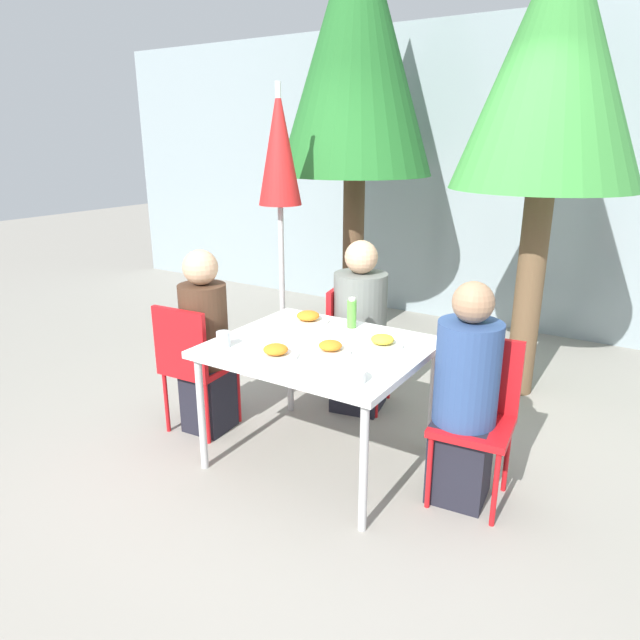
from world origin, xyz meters
TOP-DOWN VIEW (x-y plane):
  - ground_plane at (0.00, 0.00)m, footprint 24.00×24.00m
  - building_facade at (0.00, 3.29)m, footprint 10.00×0.20m
  - dining_table at (0.00, 0.00)m, footprint 1.19×1.02m
  - chair_left at (-0.89, -0.15)m, footprint 0.43×0.43m
  - person_left at (-0.85, -0.06)m, footprint 0.31×0.31m
  - chair_right at (0.89, 0.17)m, footprint 0.44×0.44m
  - person_right at (0.85, 0.08)m, footprint 0.33×0.33m
  - chair_far at (-0.24, 0.79)m, footprint 0.47×0.47m
  - person_far at (-0.15, 0.76)m, footprint 0.39×0.39m
  - closed_umbrella at (-1.02, 1.03)m, footprint 0.36×0.36m
  - plate_0 at (0.31, 0.17)m, footprint 0.24×0.24m
  - plate_1 at (0.11, -0.07)m, footprint 0.24×0.24m
  - plate_2 at (-0.29, 0.32)m, footprint 0.27×0.27m
  - plate_3 at (-0.11, -0.28)m, footprint 0.25×0.25m
  - bottle at (0.00, 0.37)m, footprint 0.06×0.06m
  - drinking_cup at (-0.45, -0.32)m, footprint 0.08×0.08m
  - salad_bowl at (0.39, -0.36)m, footprint 0.17×0.17m
  - tree_behind_left at (0.78, 1.67)m, footprint 1.28×1.28m
  - tree_behind_right at (-0.95, 2.09)m, footprint 1.38×1.38m

SIDE VIEW (x-z plane):
  - ground_plane at x=0.00m, z-range 0.00..0.00m
  - chair_left at x=-0.89m, z-range 0.08..0.97m
  - chair_right at x=0.89m, z-range 0.08..0.97m
  - chair_far at x=-0.24m, z-range 0.08..0.97m
  - person_far at x=-0.15m, z-range -0.04..1.19m
  - person_right at x=0.85m, z-range -0.03..1.19m
  - person_left at x=-0.85m, z-range -0.02..1.21m
  - dining_table at x=0.00m, z-range 0.32..1.07m
  - plate_1 at x=0.11m, z-range 0.74..0.81m
  - plate_0 at x=0.31m, z-range 0.74..0.81m
  - plate_3 at x=-0.11m, z-range 0.74..0.81m
  - plate_2 at x=-0.29m, z-range 0.74..0.81m
  - salad_bowl at x=0.39m, z-range 0.75..0.81m
  - drinking_cup at x=-0.45m, z-range 0.75..0.84m
  - bottle at x=0.00m, z-range 0.75..0.94m
  - building_facade at x=0.00m, z-range 0.00..3.00m
  - closed_umbrella at x=-1.02m, z-range 0.56..2.85m
  - tree_behind_left at x=0.78m, z-range 0.74..3.99m
  - tree_behind_right at x=-0.95m, z-range 0.75..4.51m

